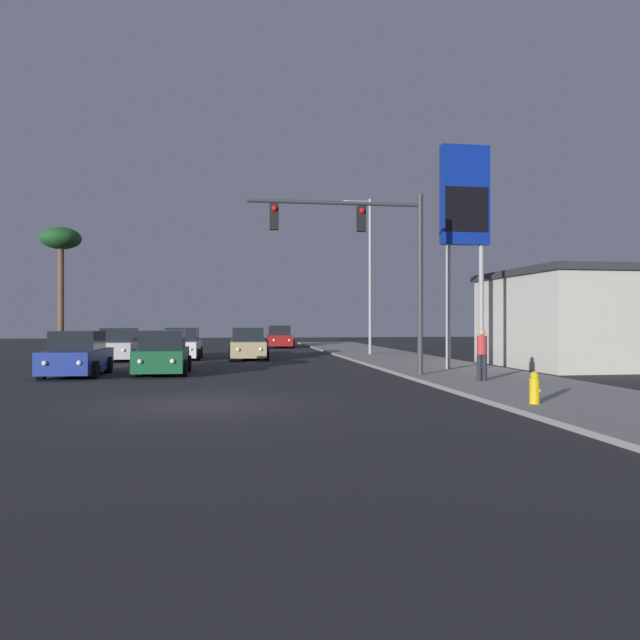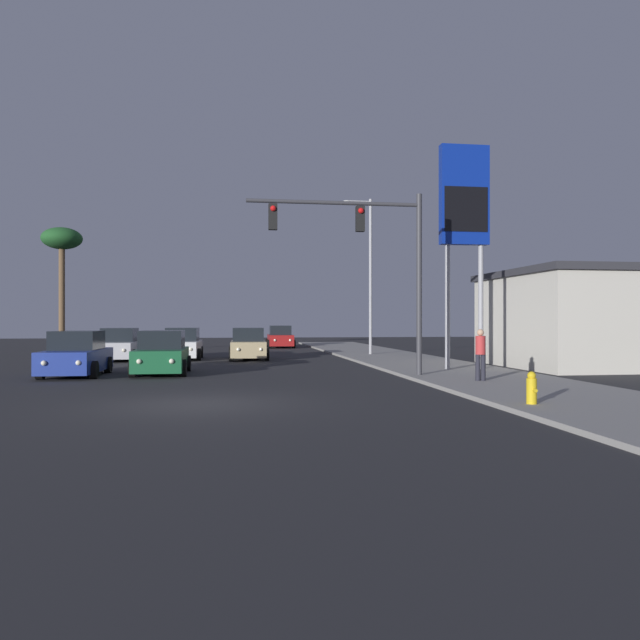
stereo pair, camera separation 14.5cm
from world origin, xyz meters
TOP-DOWN VIEW (x-y plane):
  - ground_plane at (0.00, 0.00)m, footprint 120.00×120.00m
  - sidewalk_right at (9.50, 10.00)m, footprint 5.00×60.00m
  - building_gas_station at (18.00, 10.16)m, footprint 10.30×8.30m
  - car_silver at (-4.81, 17.65)m, footprint 2.04×4.32m
  - car_white at (-1.66, 18.20)m, footprint 2.04×4.34m
  - car_red at (4.67, 31.86)m, footprint 2.04×4.33m
  - car_green at (-1.79, 9.03)m, footprint 2.04×4.31m
  - car_blue at (-4.85, 8.62)m, footprint 2.04×4.34m
  - car_tan at (1.80, 17.63)m, footprint 2.04×4.33m
  - traffic_light_mast at (5.81, 5.96)m, footprint 6.29×0.36m
  - street_lamp at (8.79, 19.67)m, footprint 1.74×0.24m
  - gas_station_sign at (10.15, 8.27)m, footprint 2.00×0.42m
  - fire_hydrant at (7.77, -2.00)m, footprint 0.24×0.34m
  - pedestrian_on_sidewalk at (8.84, 3.53)m, footprint 0.34×0.32m
  - palm_tree_mid at (-9.26, 24.00)m, footprint 2.40×2.40m

SIDE VIEW (x-z plane):
  - ground_plane at x=0.00m, z-range 0.00..0.00m
  - sidewalk_right at x=9.50m, z-range 0.00..0.12m
  - fire_hydrant at x=7.77m, z-range 0.11..0.87m
  - car_silver at x=-4.81m, z-range -0.08..1.60m
  - car_white at x=-1.66m, z-range -0.08..1.60m
  - car_red at x=4.67m, z-range -0.08..1.60m
  - car_green at x=-1.79m, z-range -0.08..1.60m
  - car_blue at x=-4.85m, z-range -0.08..1.60m
  - car_tan at x=1.80m, z-range -0.08..1.60m
  - pedestrian_on_sidewalk at x=8.84m, z-range 0.20..1.87m
  - building_gas_station at x=18.00m, z-range 0.01..4.31m
  - traffic_light_mast at x=5.81m, z-range 1.42..7.92m
  - street_lamp at x=8.79m, z-range 0.62..9.62m
  - gas_station_sign at x=10.15m, z-range 2.12..11.12m
  - palm_tree_mid at x=-9.26m, z-range 2.82..10.54m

